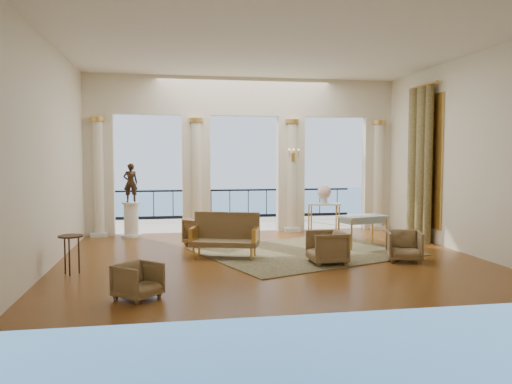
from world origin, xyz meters
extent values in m
plane|color=#44210F|center=(0.00, 0.00, 0.00)|extent=(9.00, 9.00, 0.00)
plane|color=#EFE6C8|center=(0.00, -4.00, 2.25)|extent=(9.00, 0.00, 9.00)
plane|color=#EFE6C8|center=(-4.50, 0.00, 2.25)|extent=(0.00, 8.00, 8.00)
plane|color=#EFE6C8|center=(4.50, 0.00, 2.25)|extent=(0.00, 8.00, 8.00)
plane|color=white|center=(0.00, 0.00, 4.50)|extent=(9.00, 9.00, 0.00)
cube|color=beige|center=(0.00, 3.85, 3.95)|extent=(9.00, 0.30, 1.10)
cube|color=beige|center=(-4.10, 3.85, 1.70)|extent=(0.80, 0.30, 3.40)
cylinder|color=beige|center=(-4.10, 3.67, 1.60)|extent=(0.28, 0.28, 3.20)
cylinder|color=gold|center=(-4.10, 3.67, 3.25)|extent=(0.40, 0.40, 0.12)
cube|color=silver|center=(-4.10, 3.67, 0.06)|extent=(0.45, 0.45, 0.12)
cube|color=beige|center=(-1.40, 3.85, 1.70)|extent=(0.80, 0.30, 3.40)
cylinder|color=beige|center=(-1.40, 3.67, 1.60)|extent=(0.28, 0.28, 3.20)
cylinder|color=gold|center=(-1.40, 3.67, 3.25)|extent=(0.40, 0.40, 0.12)
cube|color=silver|center=(-1.40, 3.67, 0.06)|extent=(0.45, 0.45, 0.12)
cube|color=beige|center=(1.40, 3.85, 1.70)|extent=(0.80, 0.30, 3.40)
cylinder|color=beige|center=(1.40, 3.67, 1.60)|extent=(0.28, 0.28, 3.20)
cylinder|color=gold|center=(1.40, 3.67, 3.25)|extent=(0.40, 0.40, 0.12)
cube|color=silver|center=(1.40, 3.67, 0.06)|extent=(0.45, 0.45, 0.12)
cube|color=beige|center=(4.10, 3.85, 1.70)|extent=(0.80, 0.30, 3.40)
cylinder|color=beige|center=(4.10, 3.67, 1.60)|extent=(0.28, 0.28, 3.20)
cylinder|color=gold|center=(4.10, 3.67, 3.25)|extent=(0.40, 0.40, 0.12)
cube|color=silver|center=(4.10, 3.67, 0.06)|extent=(0.45, 0.45, 0.12)
cube|color=beige|center=(0.00, 5.80, -0.05)|extent=(10.00, 3.60, 0.10)
cube|color=black|center=(0.00, 7.40, 1.00)|extent=(9.00, 0.06, 0.06)
cube|color=black|center=(0.00, 7.40, 0.05)|extent=(9.00, 0.06, 0.10)
cylinder|color=black|center=(0.00, 7.40, 0.50)|extent=(0.03, 0.03, 1.00)
cylinder|color=black|center=(-4.10, 7.40, 0.50)|extent=(0.03, 0.03, 1.00)
cylinder|color=black|center=(4.10, 7.40, 0.50)|extent=(0.03, 0.03, 1.00)
cylinder|color=#4C3823|center=(2.00, 6.60, 2.10)|extent=(0.20, 0.20, 4.20)
plane|color=#1B4F85|center=(0.00, 60.00, -6.00)|extent=(160.00, 160.00, 0.00)
cylinder|color=#4C4425|center=(4.30, 1.05, 2.00)|extent=(0.26, 0.26, 4.00)
cylinder|color=#4C4425|center=(4.26, 1.50, 2.00)|extent=(0.32, 0.32, 4.00)
cylinder|color=#4C4425|center=(4.30, 1.95, 2.00)|extent=(0.26, 0.26, 4.00)
cylinder|color=gold|center=(4.35, 1.50, 4.05)|extent=(0.08, 1.40, 0.08)
cube|color=gold|center=(4.47, 1.50, 2.10)|extent=(0.04, 1.60, 3.40)
cube|color=gold|center=(1.40, 3.53, 2.20)|extent=(0.10, 0.04, 0.25)
cylinder|color=gold|center=(1.26, 3.45, 2.30)|extent=(0.02, 0.02, 0.22)
cylinder|color=gold|center=(1.40, 3.45, 2.30)|extent=(0.02, 0.02, 0.22)
cylinder|color=gold|center=(1.54, 3.45, 2.30)|extent=(0.02, 0.02, 0.22)
cube|color=#2E361B|center=(0.91, 0.41, 0.01)|extent=(5.38, 4.81, 0.02)
imported|color=#4F4124|center=(-2.66, -2.80, 0.31)|extent=(0.82, 0.82, 0.62)
imported|color=#4F4124|center=(2.73, -0.86, 0.36)|extent=(0.86, 0.83, 0.71)
imported|color=#4F4124|center=(1.03, -0.84, 0.37)|extent=(0.69, 0.74, 0.75)
imported|color=#4F4124|center=(-1.35, 1.79, 0.38)|extent=(1.01, 1.01, 0.76)
cube|color=#4F4124|center=(-0.99, 0.13, 0.33)|extent=(1.59, 1.03, 0.11)
cube|color=#4F4124|center=(-0.90, 0.41, 0.68)|extent=(1.43, 0.54, 0.60)
cube|color=gold|center=(-1.64, 0.35, 0.52)|extent=(0.27, 0.60, 0.28)
cube|color=gold|center=(-0.33, -0.08, 0.52)|extent=(0.27, 0.60, 0.28)
cylinder|color=gold|center=(-1.67, 0.10, 0.14)|extent=(0.05, 0.05, 0.27)
cylinder|color=gold|center=(-0.46, -0.29, 0.14)|extent=(0.05, 0.05, 0.27)
cylinder|color=gold|center=(-1.52, 0.56, 0.14)|extent=(0.05, 0.05, 0.27)
cylinder|color=gold|center=(-0.31, 0.17, 0.14)|extent=(0.05, 0.05, 0.27)
cube|color=#99B0BE|center=(2.46, 0.80, 0.76)|extent=(1.27, 0.92, 0.05)
cylinder|color=gold|center=(2.04, 0.41, 0.37)|extent=(0.05, 0.05, 0.73)
cylinder|color=gold|center=(3.04, 0.69, 0.37)|extent=(0.05, 0.05, 0.73)
cylinder|color=gold|center=(1.89, 0.91, 0.37)|extent=(0.05, 0.05, 0.73)
cylinder|color=gold|center=(2.89, 1.19, 0.37)|extent=(0.05, 0.05, 0.73)
cylinder|color=silver|center=(-3.22, 3.40, 0.04)|extent=(0.53, 0.53, 0.07)
cylinder|color=silver|center=(-3.22, 3.40, 0.49)|extent=(0.39, 0.39, 0.85)
cylinder|color=silver|center=(-3.22, 3.40, 0.95)|extent=(0.50, 0.50, 0.05)
imported|color=black|center=(-3.22, 3.40, 1.51)|extent=(0.42, 0.31, 1.06)
cube|color=silver|center=(2.20, 3.05, 0.86)|extent=(0.98, 0.55, 0.05)
cylinder|color=gold|center=(1.77, 3.01, 0.42)|extent=(0.05, 0.05, 0.83)
cylinder|color=gold|center=(2.58, 2.84, 0.42)|extent=(0.05, 0.05, 0.83)
cylinder|color=gold|center=(1.82, 3.26, 0.42)|extent=(0.05, 0.05, 0.83)
cylinder|color=gold|center=(2.63, 3.09, 0.42)|extent=(0.05, 0.05, 0.83)
cylinder|color=silver|center=(2.20, 3.05, 1.01)|extent=(0.20, 0.20, 0.25)
sphere|color=#CC9696|center=(2.20, 3.05, 1.21)|extent=(0.39, 0.39, 0.39)
cylinder|color=black|center=(-4.00, -0.93, 0.73)|extent=(0.46, 0.46, 0.03)
cylinder|color=black|center=(-3.87, -0.86, 0.36)|extent=(0.03, 0.03, 0.71)
cylinder|color=black|center=(-4.12, -0.86, 0.36)|extent=(0.03, 0.03, 0.71)
cylinder|color=black|center=(-4.00, -1.08, 0.36)|extent=(0.03, 0.03, 0.71)
camera|label=1|loc=(-2.16, -10.64, 2.20)|focal=35.00mm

